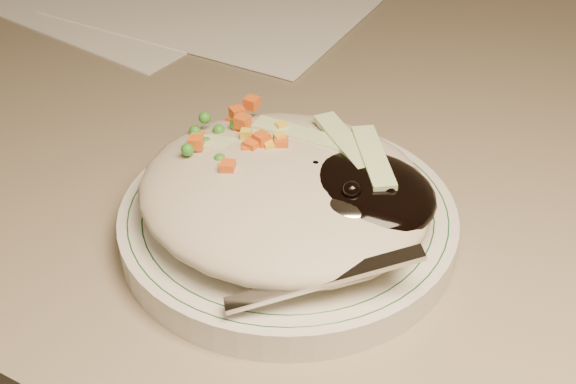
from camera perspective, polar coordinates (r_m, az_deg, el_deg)
The scene contains 5 objects.
desk at distance 0.78m, azimuth 9.72°, elevation -8.64°, with size 1.40×0.70×0.74m.
plate at distance 0.53m, azimuth 0.00°, elevation -2.23°, with size 0.22×0.22×0.02m, color silver.
plate_rim at distance 0.53m, azimuth 0.00°, elevation -1.39°, with size 0.21×0.21×0.00m.
meal at distance 0.51m, azimuth 0.36°, elevation 0.31°, with size 0.20×0.19×0.05m.
papers at distance 0.88m, azimuth -8.74°, elevation 13.36°, with size 0.42×0.26×0.00m.
Camera 1 is at (0.15, 0.85, 1.09)m, focal length 50.00 mm.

